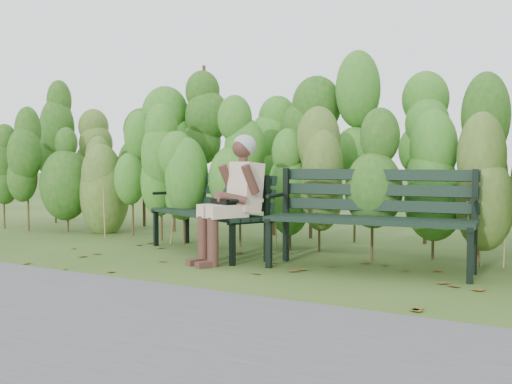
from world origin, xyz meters
The scene contains 7 objects.
ground centered at (0.00, 0.00, 0.00)m, with size 80.00×80.00×0.00m, color #314A15.
footpath centered at (0.00, -2.20, 0.01)m, with size 60.00×2.50×0.01m, color #474749.
hedge_band centered at (0.00, 1.86, 1.26)m, with size 11.04×1.67×2.42m.
leaf_litter centered at (-0.07, -0.20, 0.00)m, with size 5.35×2.26×0.01m.
bench_left centered at (-0.84, 0.82, 0.54)m, with size 1.92×1.30×0.92m.
bench_right centered at (1.11, 0.69, 0.58)m, with size 2.04×0.86×0.99m.
seated_woman centered at (-0.27, 0.35, 0.76)m, with size 0.65×0.84×1.35m.
Camera 1 is at (3.07, -4.94, 1.07)m, focal length 42.00 mm.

